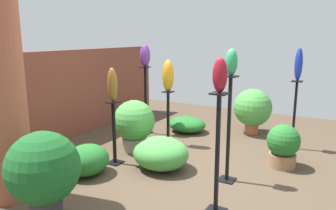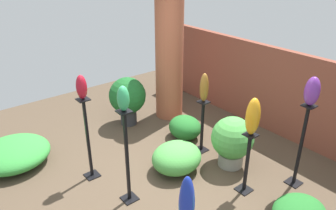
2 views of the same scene
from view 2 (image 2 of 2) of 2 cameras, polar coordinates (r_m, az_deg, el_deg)
name	(u,v)px [view 2 (image 2 of 2)]	position (r m, az deg, el deg)	size (l,w,h in m)	color
ground_plane	(165,182)	(4.88, -0.60, -13.22)	(8.00, 8.00, 0.00)	#4C3D2D
brick_wall_back	(275,91)	(6.14, 18.08, 2.35)	(5.60, 0.12, 1.55)	brown
brick_pillar	(169,59)	(6.27, 0.22, 7.99)	(0.53, 0.53, 2.35)	#9E5138
pedestal_bronze	(202,129)	(5.38, 5.95, -4.17)	(0.20, 0.20, 0.90)	black
pedestal_jade	(127,161)	(4.26, -7.11, -9.70)	(0.20, 0.20, 1.33)	black
pedestal_ruby	(88,143)	(4.80, -13.71, -6.38)	(0.20, 0.20, 1.26)	black
pedestal_amber	(247,166)	(4.62, 13.54, -10.29)	(0.20, 0.20, 0.90)	black
pedestal_violet	(300,150)	(4.88, 22.03, -7.20)	(0.20, 0.20, 1.24)	black
art_vase_bronze	(204,88)	(5.06, 6.32, 3.03)	(0.14, 0.14, 0.47)	brown
art_vase_jade	(123,99)	(3.83, -7.81, 1.12)	(0.15, 0.15, 0.32)	#2D9356
art_vase_cobalt	(187,205)	(2.50, 3.28, -16.98)	(0.12, 0.12, 0.51)	#192D9E
art_vase_ruby	(82,87)	(4.43, -14.83, 3.03)	(0.13, 0.15, 0.34)	maroon
art_vase_amber	(253,117)	(4.24, 14.56, -1.97)	(0.18, 0.19, 0.51)	orange
art_vase_violet	(312,91)	(4.50, 23.80, 2.20)	(0.19, 0.19, 0.39)	#6B2D8C
potted_plant_walkway_edge	(232,140)	(5.07, 11.14, -5.98)	(0.65, 0.65, 0.81)	gray
potted_plant_mid_left	(128,97)	(6.18, -7.06, 1.36)	(0.69, 0.69, 0.93)	#2D2D33
foliage_bed_east	(185,127)	(5.83, 2.97, -3.90)	(0.61, 0.55, 0.40)	#236B28
foliage_bed_center	(14,153)	(5.68, -25.30, -7.64)	(1.08, 1.10, 0.37)	#338C38
foliage_bed_rear	(177,158)	(4.99, 1.52, -9.14)	(0.69, 0.78, 0.44)	#479942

